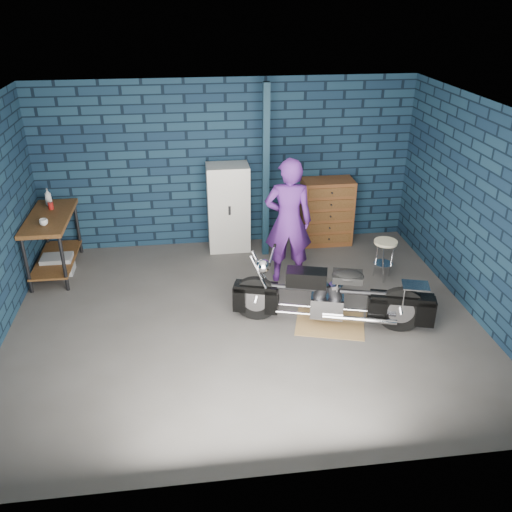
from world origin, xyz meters
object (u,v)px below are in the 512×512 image
(tool_chest, at_px, (327,212))
(locker, at_px, (228,208))
(workbench, at_px, (54,244))
(person, at_px, (288,222))
(shop_stool, at_px, (384,260))
(storage_bin, at_px, (58,265))
(motorcycle, at_px, (332,292))

(tool_chest, bearing_deg, locker, 180.00)
(locker, distance_m, tool_chest, 1.64)
(workbench, distance_m, tool_chest, 4.33)
(person, xyz_separation_m, tool_chest, (0.88, 1.18, -0.38))
(workbench, relative_size, tool_chest, 1.27)
(workbench, relative_size, shop_stool, 2.28)
(person, distance_m, tool_chest, 1.52)
(storage_bin, bearing_deg, motorcycle, -26.91)
(storage_bin, distance_m, locker, 2.76)
(workbench, bearing_deg, shop_stool, -10.12)
(workbench, xyz_separation_m, person, (3.42, -0.70, 0.47))
(motorcycle, relative_size, tool_chest, 1.95)
(storage_bin, distance_m, tool_chest, 4.34)
(person, relative_size, shop_stool, 3.02)
(person, bearing_deg, motorcycle, 113.01)
(workbench, bearing_deg, motorcycle, -27.54)
(workbench, distance_m, shop_stool, 4.91)
(locker, bearing_deg, person, -57.44)
(workbench, bearing_deg, storage_bin, -72.25)
(motorcycle, bearing_deg, tool_chest, 93.48)
(workbench, height_order, motorcycle, motorcycle)
(storage_bin, height_order, shop_stool, shop_stool)
(locker, bearing_deg, tool_chest, 0.00)
(tool_chest, bearing_deg, storage_bin, -172.78)
(tool_chest, xyz_separation_m, shop_stool, (0.53, -1.34, -0.24))
(tool_chest, relative_size, shop_stool, 1.80)
(storage_bin, bearing_deg, workbench, 107.75)
(storage_bin, height_order, tool_chest, tool_chest)
(storage_bin, xyz_separation_m, locker, (2.65, 0.54, 0.57))
(person, relative_size, tool_chest, 1.68)
(locker, height_order, tool_chest, locker)
(person, bearing_deg, shop_stool, -178.54)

